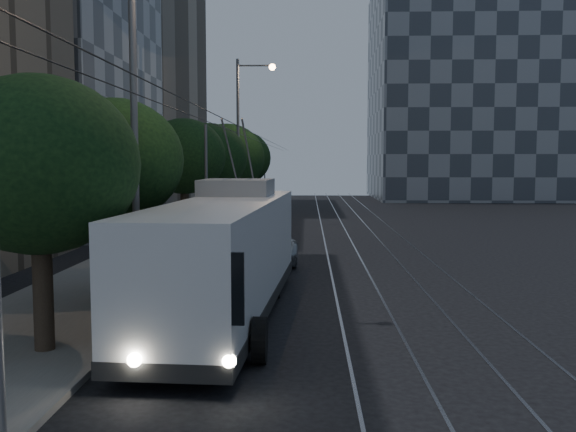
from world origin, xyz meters
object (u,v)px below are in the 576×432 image
(trolleybus, at_px, (226,256))
(car_white_d, at_px, (276,205))
(car_white_b, at_px, (248,219))
(streetlamp_near, at_px, (149,70))
(streetlamp_far, at_px, (244,126))
(car_white_c, at_px, (278,213))
(car_white_a, at_px, (257,228))
(pickup_silver, at_px, (260,241))

(trolleybus, xyz_separation_m, car_white_d, (-0.34, 35.38, -1.11))
(car_white_d, bearing_deg, car_white_b, -103.75)
(streetlamp_near, height_order, streetlamp_far, streetlamp_near)
(car_white_b, relative_size, streetlamp_near, 0.46)
(car_white_d, bearing_deg, car_white_c, -95.52)
(car_white_a, bearing_deg, streetlamp_far, 82.72)
(streetlamp_near, distance_m, streetlamp_far, 26.27)
(car_white_b, xyz_separation_m, streetlamp_far, (-0.67, 5.06, 5.89))
(pickup_silver, height_order, car_white_d, pickup_silver)
(car_white_d, xyz_separation_m, streetlamp_near, (-1.74, -35.26, 6.21))
(pickup_silver, relative_size, streetlamp_near, 0.55)
(pickup_silver, relative_size, car_white_c, 1.61)
(trolleybus, xyz_separation_m, car_white_b, (-1.40, 21.33, -0.96))
(trolleybus, bearing_deg, car_white_a, 95.25)
(car_white_a, relative_size, streetlamp_far, 0.38)
(car_white_c, bearing_deg, car_white_a, -99.75)
(car_white_b, xyz_separation_m, car_white_d, (1.06, 14.05, -0.15))
(car_white_b, bearing_deg, pickup_silver, -68.73)
(trolleybus, height_order, pickup_silver, trolleybus)
(pickup_silver, bearing_deg, car_white_c, 84.23)
(car_white_d, distance_m, streetlamp_far, 10.98)
(trolleybus, relative_size, car_white_b, 2.37)
(car_white_d, height_order, streetlamp_far, streetlamp_far)
(streetlamp_far, bearing_deg, car_white_a, -80.63)
(pickup_silver, xyz_separation_m, car_white_c, (0.00, 17.66, -0.23))
(car_white_d, height_order, streetlamp_near, streetlamp_near)
(pickup_silver, bearing_deg, trolleybus, -96.94)
(car_white_c, bearing_deg, car_white_d, 87.89)
(car_white_c, distance_m, car_white_d, 7.91)
(car_white_d, bearing_deg, car_white_a, -99.91)
(car_white_b, bearing_deg, car_white_d, 99.03)
(car_white_b, relative_size, car_white_d, 1.45)
(streetlamp_near, bearing_deg, car_white_c, 85.25)
(trolleybus, bearing_deg, car_white_d, 94.11)
(car_white_a, xyz_separation_m, car_white_b, (-0.90, 4.49, 0.05))
(pickup_silver, bearing_deg, streetlamp_near, -108.96)
(pickup_silver, distance_m, car_white_d, 25.56)
(car_white_a, height_order, streetlamp_far, streetlamp_far)
(pickup_silver, distance_m, car_white_b, 11.61)
(car_white_a, xyz_separation_m, car_white_d, (0.16, 18.54, -0.10))
(trolleybus, height_order, car_white_d, trolleybus)
(car_white_a, height_order, streetlamp_near, streetlamp_near)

